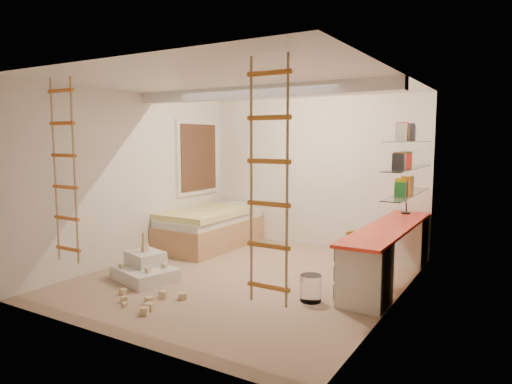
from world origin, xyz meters
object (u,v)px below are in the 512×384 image
Objects in this scene: desk at (389,251)px; play_platform at (145,269)px; swivel_chair at (353,264)px; bed at (211,228)px.

desk is 2.99× the size of play_platform.
desk reaches higher than swivel_chair.
bed is at bearing 100.48° from play_platform.
bed is 2.13× the size of play_platform.
desk is at bearing -6.49° from bed.
desk is 3.82× the size of swivel_chair.
bed is at bearing 164.96° from swivel_chair.
swivel_chair is at bearing -131.04° from desk.
play_platform is at bearing -150.26° from desk.
play_platform is (-2.48, -1.22, -0.13)m from swivel_chair.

